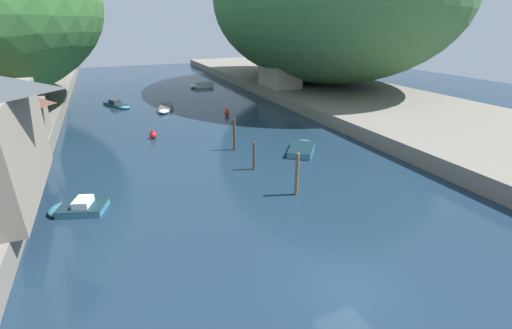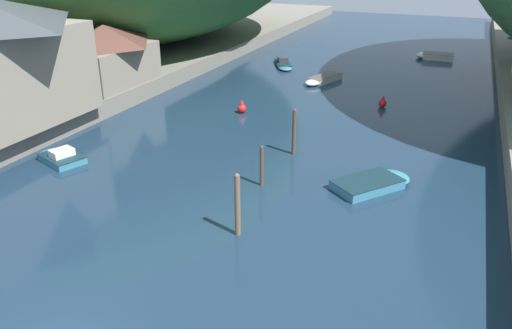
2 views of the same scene
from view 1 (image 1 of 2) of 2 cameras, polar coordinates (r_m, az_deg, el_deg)
water_surface at (r=41.93m, az=-10.55°, el=6.58°), size 130.00×130.00×0.00m
right_bank at (r=53.24m, az=17.28°, el=10.20°), size 22.00×120.00×1.50m
hillside_right at (r=63.43m, az=11.34°, el=25.34°), size 35.16×49.22×26.42m
boathouse_shed at (r=36.17m, az=-36.39°, el=6.67°), size 5.80×8.92×5.01m
right_bank_cottage at (r=57.57m, az=4.04°, el=15.57°), size 4.75×7.73×5.34m
boat_red_skiff at (r=66.58m, az=-9.23°, el=12.91°), size 4.33×2.19×0.72m
boat_far_right_bank at (r=54.12m, az=-22.11°, el=9.24°), size 3.80×5.57×0.92m
boat_open_rowboat at (r=49.42m, az=-14.89°, el=9.01°), size 2.99×5.32×0.61m
boat_mid_channel at (r=32.96m, az=7.70°, el=2.79°), size 4.58×5.03×0.54m
boat_white_cruiser at (r=25.12m, az=-27.65°, el=-6.36°), size 3.93×2.93×0.89m
mooring_post_nearest at (r=23.94m, az=6.84°, el=-1.58°), size 0.27×0.27×3.20m
mooring_post_second at (r=28.06m, az=-0.33°, el=1.48°), size 0.22×0.22×2.44m
mooring_post_middle at (r=32.49m, az=-3.61°, el=5.06°), size 0.26×0.26×3.09m
channel_buoy_near at (r=37.59m, az=-16.80°, el=4.78°), size 0.73×0.73×1.10m
channel_buoy_far at (r=45.49m, az=-4.87°, el=8.66°), size 0.67×0.67×1.01m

